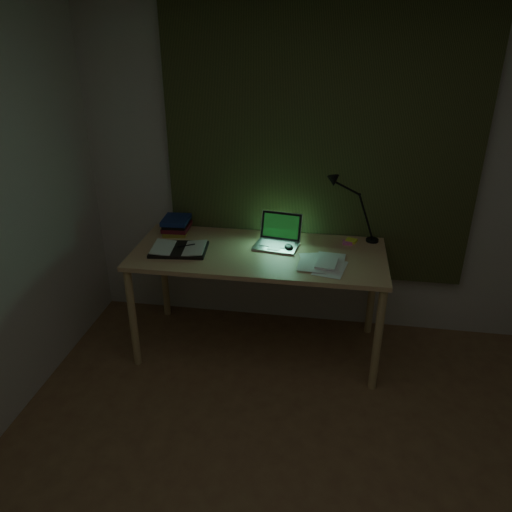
{
  "coord_description": "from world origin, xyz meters",
  "views": [
    {
      "loc": [
        0.11,
        -1.55,
        2.26
      ],
      "look_at": [
        -0.37,
        1.42,
        0.82
      ],
      "focal_mm": 35.0,
      "sensor_mm": 36.0,
      "label": 1
    }
  ],
  "objects_px": {
    "loose_papers": "(320,261)",
    "desk_lamp": "(376,210)",
    "laptop": "(276,233)",
    "desk": "(259,301)",
    "open_textbook": "(179,249)",
    "book_stack": "(176,225)"
  },
  "relations": [
    {
      "from": "book_stack",
      "to": "laptop",
      "type": "bearing_deg",
      "value": -11.35
    },
    {
      "from": "laptop",
      "to": "desk_lamp",
      "type": "height_order",
      "value": "desk_lamp"
    },
    {
      "from": "desk",
      "to": "loose_papers",
      "type": "relative_size",
      "value": 5.45
    },
    {
      "from": "book_stack",
      "to": "desk",
      "type": "bearing_deg",
      "value": -20.53
    },
    {
      "from": "laptop",
      "to": "desk_lamp",
      "type": "relative_size",
      "value": 0.69
    },
    {
      "from": "desk",
      "to": "open_textbook",
      "type": "xyz_separation_m",
      "value": [
        -0.55,
        -0.07,
        0.41
      ]
    },
    {
      "from": "desk",
      "to": "desk_lamp",
      "type": "xyz_separation_m",
      "value": [
        0.79,
        0.31,
        0.64
      ]
    },
    {
      "from": "open_textbook",
      "to": "desk_lamp",
      "type": "height_order",
      "value": "desk_lamp"
    },
    {
      "from": "desk",
      "to": "loose_papers",
      "type": "bearing_deg",
      "value": -13.98
    },
    {
      "from": "desk",
      "to": "desk_lamp",
      "type": "bearing_deg",
      "value": 21.25
    },
    {
      "from": "desk",
      "to": "desk_lamp",
      "type": "distance_m",
      "value": 1.06
    },
    {
      "from": "desk_lamp",
      "to": "book_stack",
      "type": "bearing_deg",
      "value": -163.95
    },
    {
      "from": "laptop",
      "to": "loose_papers",
      "type": "distance_m",
      "value": 0.39
    },
    {
      "from": "desk",
      "to": "book_stack",
      "type": "relative_size",
      "value": 7.76
    },
    {
      "from": "book_stack",
      "to": "desk_lamp",
      "type": "distance_m",
      "value": 1.46
    },
    {
      "from": "desk",
      "to": "loose_papers",
      "type": "xyz_separation_m",
      "value": [
        0.43,
        -0.11,
        0.41
      ]
    },
    {
      "from": "book_stack",
      "to": "desk_lamp",
      "type": "height_order",
      "value": "desk_lamp"
    },
    {
      "from": "open_textbook",
      "to": "loose_papers",
      "type": "relative_size",
      "value": 1.19
    },
    {
      "from": "loose_papers",
      "to": "desk_lamp",
      "type": "xyz_separation_m",
      "value": [
        0.36,
        0.41,
        0.24
      ]
    },
    {
      "from": "desk",
      "to": "loose_papers",
      "type": "distance_m",
      "value": 0.6
    },
    {
      "from": "loose_papers",
      "to": "laptop",
      "type": "bearing_deg",
      "value": 147.73
    },
    {
      "from": "laptop",
      "to": "desk_lamp",
      "type": "xyz_separation_m",
      "value": [
        0.68,
        0.21,
        0.14
      ]
    }
  ]
}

